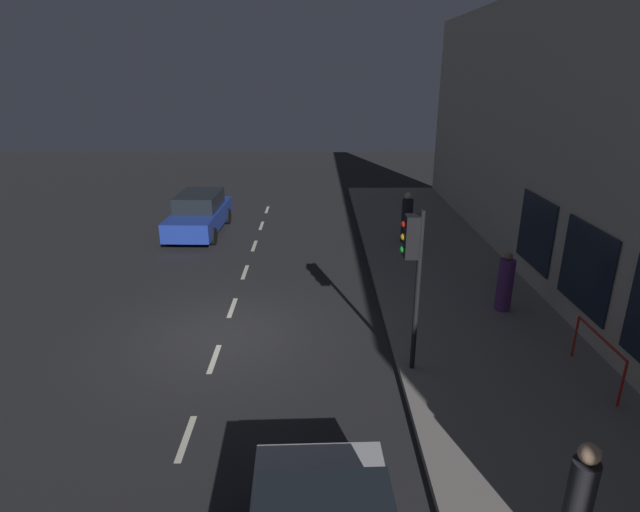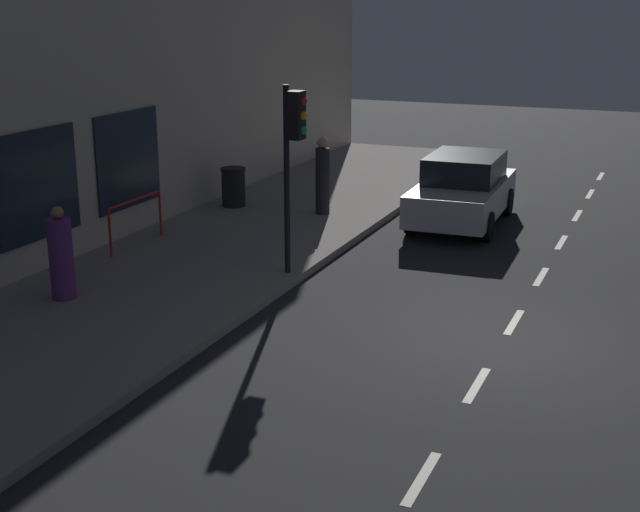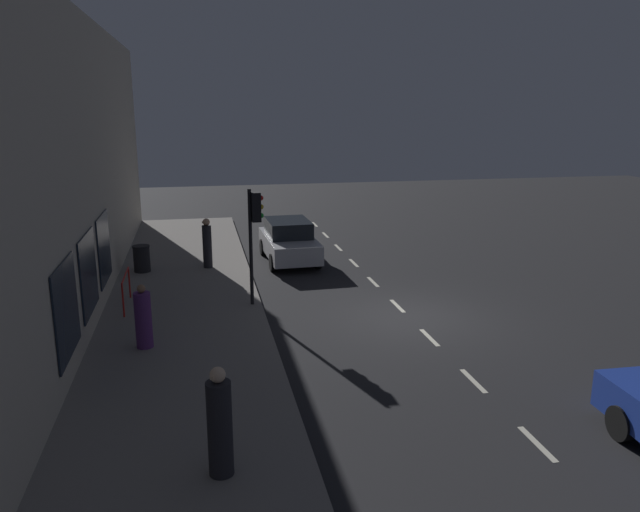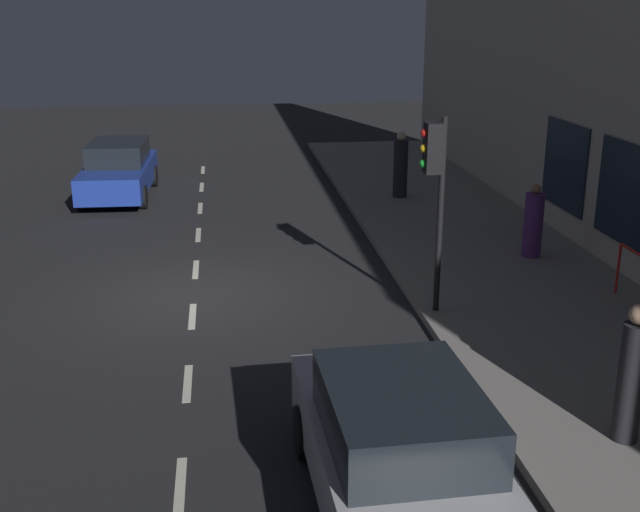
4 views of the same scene
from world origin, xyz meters
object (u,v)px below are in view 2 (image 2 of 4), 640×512
(traffic_light, at_px, (293,137))
(trash_bin, at_px, (233,187))
(pedestrian_1, at_px, (323,178))
(parked_car_1, at_px, (463,190))
(pedestrian_2, at_px, (61,257))

(traffic_light, bearing_deg, trash_bin, -50.66)
(traffic_light, bearing_deg, pedestrian_1, -73.73)
(parked_car_1, height_order, pedestrian_2, pedestrian_2)
(parked_car_1, distance_m, pedestrian_2, 9.44)
(pedestrian_2, bearing_deg, parked_car_1, -108.30)
(pedestrian_1, relative_size, pedestrian_2, 1.13)
(parked_car_1, relative_size, pedestrian_2, 2.62)
(trash_bin, bearing_deg, pedestrian_1, -177.21)
(parked_car_1, xyz_separation_m, pedestrian_2, (4.76, 8.15, 0.08))
(pedestrian_1, distance_m, pedestrian_2, 7.44)
(pedestrian_2, xyz_separation_m, trash_bin, (0.59, -7.14, -0.25))
(traffic_light, height_order, pedestrian_1, traffic_light)
(traffic_light, relative_size, parked_car_1, 0.82)
(traffic_light, distance_m, pedestrian_2, 4.45)
(traffic_light, distance_m, trash_bin, 6.01)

